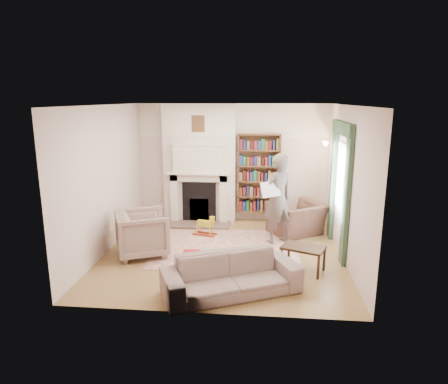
# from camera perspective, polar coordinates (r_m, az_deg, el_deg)

# --- Properties ---
(floor) EXTENTS (4.50, 4.50, 0.00)m
(floor) POSITION_cam_1_polar(r_m,az_deg,el_deg) (7.82, -0.18, -8.65)
(floor) COLOR olive
(floor) RESTS_ON ground
(ceiling) EXTENTS (4.50, 4.50, 0.00)m
(ceiling) POSITION_cam_1_polar(r_m,az_deg,el_deg) (7.26, -0.19, 12.32)
(ceiling) COLOR white
(ceiling) RESTS_ON wall_back
(wall_back) EXTENTS (4.50, 0.00, 4.50)m
(wall_back) POSITION_cam_1_polar(r_m,az_deg,el_deg) (9.62, 1.14, 4.18)
(wall_back) COLOR white
(wall_back) RESTS_ON floor
(wall_front) EXTENTS (4.50, 0.00, 4.50)m
(wall_front) POSITION_cam_1_polar(r_m,az_deg,el_deg) (5.25, -2.60, -3.59)
(wall_front) COLOR white
(wall_front) RESTS_ON floor
(wall_left) EXTENTS (0.00, 4.50, 4.50)m
(wall_left) POSITION_cam_1_polar(r_m,az_deg,el_deg) (7.95, -16.55, 1.70)
(wall_left) COLOR white
(wall_left) RESTS_ON floor
(wall_right) EXTENTS (0.00, 4.50, 4.50)m
(wall_right) POSITION_cam_1_polar(r_m,az_deg,el_deg) (7.54, 17.10, 1.04)
(wall_right) COLOR white
(wall_right) RESTS_ON floor
(fireplace) EXTENTS (1.70, 0.58, 2.80)m
(fireplace) POSITION_cam_1_polar(r_m,az_deg,el_deg) (9.51, -3.48, 3.97)
(fireplace) COLOR white
(fireplace) RESTS_ON floor
(bookcase) EXTENTS (1.00, 0.24, 1.85)m
(bookcase) POSITION_cam_1_polar(r_m,az_deg,el_deg) (9.50, 4.99, 2.64)
(bookcase) COLOR brown
(bookcase) RESTS_ON floor
(window) EXTENTS (0.02, 0.90, 1.30)m
(window) POSITION_cam_1_polar(r_m,az_deg,el_deg) (7.91, 16.46, 2.01)
(window) COLOR silver
(window) RESTS_ON wall_right
(curtain_left) EXTENTS (0.07, 0.32, 2.40)m
(curtain_left) POSITION_cam_1_polar(r_m,az_deg,el_deg) (7.28, 17.07, -0.99)
(curtain_left) COLOR #2A422D
(curtain_left) RESTS_ON floor
(curtain_right) EXTENTS (0.07, 0.32, 2.40)m
(curtain_right) POSITION_cam_1_polar(r_m,az_deg,el_deg) (8.63, 15.27, 1.30)
(curtain_right) COLOR #2A422D
(curtain_right) RESTS_ON floor
(pelmet) EXTENTS (0.09, 1.70, 0.24)m
(pelmet) POSITION_cam_1_polar(r_m,az_deg,el_deg) (7.78, 16.58, 8.75)
(pelmet) COLOR #2A422D
(pelmet) RESTS_ON wall_right
(wall_sconce) EXTENTS (0.20, 0.24, 0.24)m
(wall_sconce) POSITION_cam_1_polar(r_m,az_deg,el_deg) (8.88, 14.03, 6.28)
(wall_sconce) COLOR gold
(wall_sconce) RESTS_ON wall_right
(rug) EXTENTS (3.01, 2.43, 0.01)m
(rug) POSITION_cam_1_polar(r_m,az_deg,el_deg) (8.07, 0.05, -7.89)
(rug) COLOR beige
(rug) RESTS_ON floor
(armchair_reading) EXTENTS (1.40, 1.36, 0.69)m
(armchair_reading) POSITION_cam_1_polar(r_m,az_deg,el_deg) (8.90, 10.31, -3.75)
(armchair_reading) COLOR #4D3329
(armchair_reading) RESTS_ON floor
(armchair_left) EXTENTS (1.22, 1.21, 0.85)m
(armchair_left) POSITION_cam_1_polar(r_m,az_deg,el_deg) (7.74, -11.57, -5.82)
(armchair_left) COLOR #B1A892
(armchair_left) RESTS_ON floor
(sofa) EXTENTS (2.21, 1.58, 0.60)m
(sofa) POSITION_cam_1_polar(r_m,az_deg,el_deg) (6.20, 1.00, -11.73)
(sofa) COLOR #A09384
(sofa) RESTS_ON floor
(man_reading) EXTENTS (0.81, 0.76, 1.86)m
(man_reading) POSITION_cam_1_polar(r_m,az_deg,el_deg) (8.14, 7.66, -1.02)
(man_reading) COLOR #5D504A
(man_reading) RESTS_ON floor
(newspaper) EXTENTS (0.43, 0.36, 0.30)m
(newspaper) POSITION_cam_1_polar(r_m,az_deg,el_deg) (7.88, 6.68, 0.39)
(newspaper) COLOR silver
(newspaper) RESTS_ON man_reading
(coffee_table) EXTENTS (0.82, 0.68, 0.45)m
(coffee_table) POSITION_cam_1_polar(r_m,az_deg,el_deg) (7.09, 11.20, -9.35)
(coffee_table) COLOR black
(coffee_table) RESTS_ON floor
(paraffin_heater) EXTENTS (0.31, 0.31, 0.55)m
(paraffin_heater) POSITION_cam_1_polar(r_m,az_deg,el_deg) (9.15, -9.23, -3.71)
(paraffin_heater) COLOR #AFB3B7
(paraffin_heater) RESTS_ON floor
(rocking_horse) EXTENTS (0.55, 0.33, 0.45)m
(rocking_horse) POSITION_cam_1_polar(r_m,az_deg,el_deg) (8.69, -2.76, -4.82)
(rocking_horse) COLOR gold
(rocking_horse) RESTS_ON rug
(board_game) EXTENTS (0.42, 0.42, 0.03)m
(board_game) POSITION_cam_1_polar(r_m,az_deg,el_deg) (7.78, -2.12, -8.58)
(board_game) COLOR #CAD14A
(board_game) RESTS_ON rug
(game_box_lid) EXTENTS (0.35, 0.26, 0.05)m
(game_box_lid) POSITION_cam_1_polar(r_m,az_deg,el_deg) (7.75, -4.62, -8.63)
(game_box_lid) COLOR #B0141D
(game_box_lid) RESTS_ON rug
(comic_annuals) EXTENTS (0.82, 0.64, 0.02)m
(comic_annuals) POSITION_cam_1_polar(r_m,az_deg,el_deg) (7.51, 1.73, -9.44)
(comic_annuals) COLOR red
(comic_annuals) RESTS_ON rug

